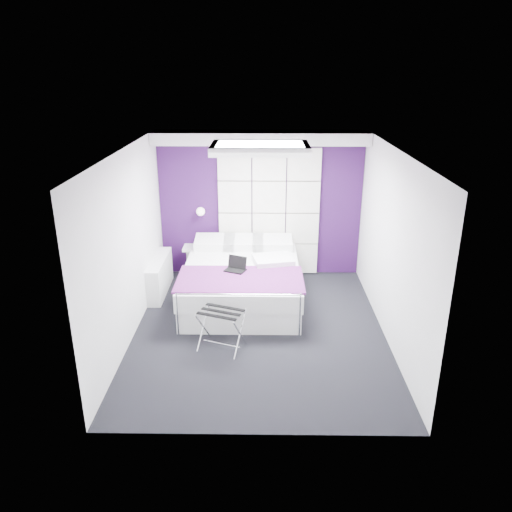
{
  "coord_description": "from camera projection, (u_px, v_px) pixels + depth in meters",
  "views": [
    {
      "loc": [
        0.04,
        -6.41,
        3.62
      ],
      "look_at": [
        -0.05,
        0.35,
        1.03
      ],
      "focal_mm": 35.0,
      "sensor_mm": 36.0,
      "label": 1
    }
  ],
  "objects": [
    {
      "name": "skylight",
      "position": [
        260.0,
        147.0,
        6.92
      ],
      "size": [
        1.36,
        0.86,
        0.12
      ],
      "primitive_type": null,
      "color": "white",
      "rests_on": "ceiling"
    },
    {
      "name": "bed",
      "position": [
        242.0,
        281.0,
        8.1
      ],
      "size": [
        1.89,
        2.29,
        0.79
      ],
      "color": "white",
      "rests_on": "floor"
    },
    {
      "name": "wall_left",
      "position": [
        128.0,
        246.0,
        6.84
      ],
      "size": [
        0.0,
        4.4,
        4.4
      ],
      "primitive_type": "plane",
      "rotation": [
        1.57,
        0.0,
        1.57
      ],
      "color": "white",
      "rests_on": "floor"
    },
    {
      "name": "luggage_rack",
      "position": [
        221.0,
        330.0,
        6.73
      ],
      "size": [
        0.57,
        0.42,
        0.56
      ],
      "rotation": [
        0.0,
        0.0,
        -0.36
      ],
      "color": "silver",
      "rests_on": "floor"
    },
    {
      "name": "soffit",
      "position": [
        261.0,
        138.0,
        8.2
      ],
      "size": [
        3.58,
        0.5,
        0.2
      ],
      "primitive_type": "cube",
      "color": "white",
      "rests_on": "wall_back"
    },
    {
      "name": "ceiling",
      "position": [
        260.0,
        151.0,
        6.35
      ],
      "size": [
        4.4,
        4.4,
        0.0
      ],
      "primitive_type": "plane",
      "rotation": [
        3.14,
        0.0,
        0.0
      ],
      "color": "white",
      "rests_on": "wall_back"
    },
    {
      "name": "headboard",
      "position": [
        269.0,
        213.0,
        8.85
      ],
      "size": [
        1.8,
        0.08,
        2.3
      ],
      "primitive_type": null,
      "color": "silver",
      "rests_on": "wall_back"
    },
    {
      "name": "accent_wall",
      "position": [
        260.0,
        205.0,
        8.86
      ],
      "size": [
        3.58,
        0.02,
        2.58
      ],
      "primitive_type": "cube",
      "color": "#300F41",
      "rests_on": "wall_back"
    },
    {
      "name": "laptop",
      "position": [
        235.0,
        267.0,
        7.72
      ],
      "size": [
        0.3,
        0.22,
        0.22
      ],
      "rotation": [
        0.0,
        0.0,
        -0.41
      ],
      "color": "black",
      "rests_on": "bed"
    },
    {
      "name": "wall_back",
      "position": [
        260.0,
        205.0,
        8.87
      ],
      "size": [
        3.6,
        0.0,
        3.6
      ],
      "primitive_type": "plane",
      "rotation": [
        1.57,
        0.0,
        0.0
      ],
      "color": "white",
      "rests_on": "floor"
    },
    {
      "name": "wall_right",
      "position": [
        391.0,
        247.0,
        6.79
      ],
      "size": [
        0.0,
        4.4,
        4.4
      ],
      "primitive_type": "plane",
      "rotation": [
        1.57,
        0.0,
        -1.57
      ],
      "color": "white",
      "rests_on": "floor"
    },
    {
      "name": "wall_lamp",
      "position": [
        201.0,
        211.0,
        8.78
      ],
      "size": [
        0.15,
        0.15,
        0.15
      ],
      "primitive_type": "sphere",
      "color": "white",
      "rests_on": "wall_back"
    },
    {
      "name": "nightstand",
      "position": [
        196.0,
        248.0,
        8.98
      ],
      "size": [
        0.45,
        0.35,
        0.05
      ],
      "primitive_type": "cube",
      "color": "white",
      "rests_on": "wall_back"
    },
    {
      "name": "radiator",
      "position": [
        160.0,
        276.0,
        8.41
      ],
      "size": [
        0.22,
        1.2,
        0.6
      ],
      "primitive_type": "cube",
      "color": "white",
      "rests_on": "floor"
    },
    {
      "name": "floor",
      "position": [
        259.0,
        330.0,
        7.28
      ],
      "size": [
        4.4,
        4.4,
        0.0
      ],
      "primitive_type": "plane",
      "color": "black",
      "rests_on": "ground"
    }
  ]
}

